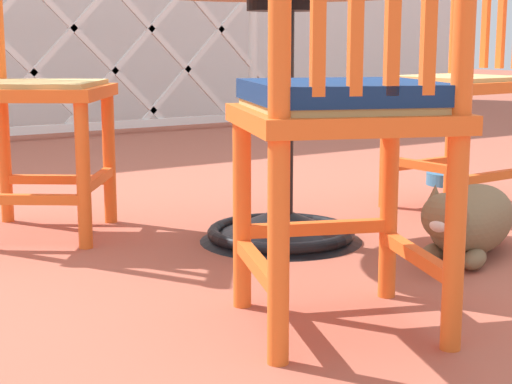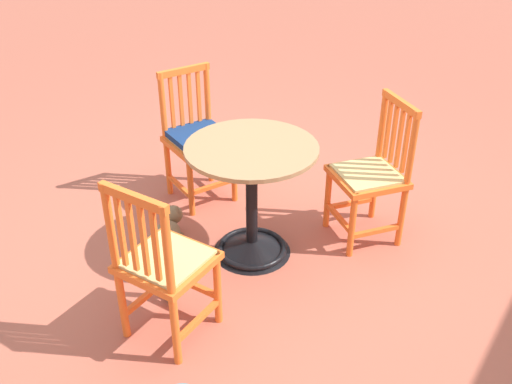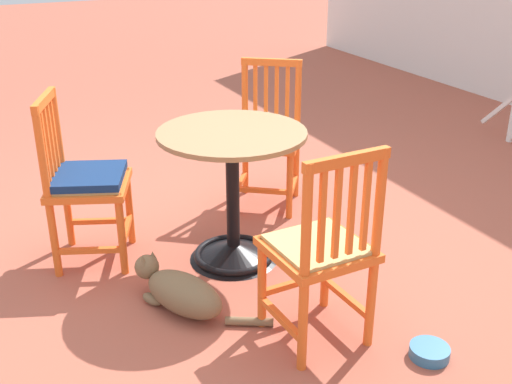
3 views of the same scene
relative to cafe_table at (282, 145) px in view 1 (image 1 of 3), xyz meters
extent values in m
plane|color=#AD5642|center=(-0.07, 0.00, -0.28)|extent=(24.00, 24.00, 0.00)
cylinder|color=white|center=(1.79, 2.86, 0.37)|extent=(0.06, 0.06, 1.31)
cube|color=white|center=(0.50, 2.86, -0.22)|extent=(2.58, 0.04, 0.05)
cube|color=white|center=(0.50, 2.86, 0.37)|extent=(1.19, 0.02, 1.19)
cube|color=white|center=(1.02, 2.86, 0.37)|extent=(1.19, 0.02, 1.19)
cube|color=white|center=(1.53, 2.86, 0.37)|extent=(1.19, 0.02, 1.19)
cube|color=white|center=(0.50, 2.86, 0.37)|extent=(1.19, 0.02, 1.19)
cube|color=white|center=(1.02, 2.86, 0.37)|extent=(1.19, 0.02, 1.19)
cube|color=white|center=(1.53, 2.86, 0.37)|extent=(1.19, 0.02, 1.19)
cone|color=black|center=(0.00, 0.00, -0.23)|extent=(0.48, 0.48, 0.10)
torus|color=black|center=(0.00, 0.00, -0.26)|extent=(0.44, 0.44, 0.04)
cylinder|color=black|center=(0.00, 0.00, 0.09)|extent=(0.07, 0.07, 0.66)
cylinder|color=black|center=(0.00, 0.00, 0.40)|extent=(0.20, 0.20, 0.04)
cylinder|color=orange|center=(0.61, -0.13, -0.06)|extent=(0.04, 0.04, 0.45)
cylinder|color=orange|center=(0.60, 0.21, -0.06)|extent=(0.04, 0.04, 0.45)
cylinder|color=orange|center=(0.94, 0.22, 0.17)|extent=(0.04, 0.04, 0.91)
cube|color=orange|center=(0.78, -0.12, -0.14)|extent=(0.34, 0.04, 0.03)
cube|color=orange|center=(0.77, 0.22, -0.14)|extent=(0.34, 0.04, 0.03)
cube|color=orange|center=(0.61, 0.04, -0.11)|extent=(0.04, 0.34, 0.03)
cube|color=orange|center=(0.78, 0.05, 0.15)|extent=(0.42, 0.42, 0.04)
cube|color=tan|center=(0.78, 0.05, 0.17)|extent=(0.36, 0.36, 0.02)
cube|color=orange|center=(0.95, 0.02, 0.40)|extent=(0.02, 0.02, 0.39)
cube|color=orange|center=(0.94, 0.09, 0.40)|extent=(0.02, 0.02, 0.39)
cube|color=orange|center=(0.94, 0.16, 0.40)|extent=(0.02, 0.02, 0.39)
cylinder|color=orange|center=(-0.31, 0.51, -0.06)|extent=(0.04, 0.04, 0.45)
cylinder|color=orange|center=(-0.51, 0.24, -0.06)|extent=(0.04, 0.04, 0.45)
cylinder|color=orange|center=(-0.59, 0.71, 0.17)|extent=(0.04, 0.04, 0.91)
cube|color=orange|center=(-0.45, 0.61, -0.14)|extent=(0.29, 0.22, 0.03)
cube|color=orange|center=(-0.65, 0.34, -0.14)|extent=(0.29, 0.22, 0.03)
cube|color=orange|center=(-0.41, 0.38, -0.11)|extent=(0.22, 0.29, 0.03)
cube|color=orange|center=(-0.55, 0.48, 0.15)|extent=(0.56, 0.56, 0.04)
cube|color=tan|center=(-0.55, 0.48, 0.17)|extent=(0.49, 0.49, 0.02)
cylinder|color=orange|center=(-0.42, -0.45, -0.06)|extent=(0.04, 0.04, 0.45)
cylinder|color=orange|center=(-0.11, -0.57, -0.06)|extent=(0.04, 0.04, 0.45)
cylinder|color=orange|center=(-0.55, -0.77, 0.17)|extent=(0.04, 0.04, 0.91)
cylinder|color=orange|center=(-0.23, -0.89, 0.17)|extent=(0.04, 0.04, 0.91)
cube|color=orange|center=(-0.49, -0.61, -0.14)|extent=(0.15, 0.33, 0.03)
cube|color=orange|center=(-0.17, -0.73, -0.14)|extent=(0.15, 0.33, 0.03)
cube|color=orange|center=(-0.27, -0.51, -0.11)|extent=(0.33, 0.15, 0.03)
cube|color=orange|center=(-0.33, -0.67, 0.15)|extent=(0.52, 0.52, 0.04)
cube|color=tan|center=(-0.33, -0.67, 0.17)|extent=(0.45, 0.45, 0.02)
cube|color=navy|center=(-0.33, -0.67, 0.20)|extent=(0.47, 0.47, 0.04)
ellipsoid|color=brown|center=(0.36, -0.41, -0.19)|extent=(0.48, 0.37, 0.19)
ellipsoid|color=silver|center=(0.27, -0.45, -0.20)|extent=(0.23, 0.21, 0.14)
sphere|color=brown|center=(0.13, -0.52, -0.13)|extent=(0.12, 0.12, 0.12)
ellipsoid|color=silver|center=(0.10, -0.54, -0.15)|extent=(0.06, 0.07, 0.04)
cone|color=brown|center=(0.16, -0.54, -0.08)|extent=(0.04, 0.04, 0.04)
cone|color=brown|center=(0.13, -0.49, -0.08)|extent=(0.04, 0.04, 0.04)
ellipsoid|color=brown|center=(0.23, -0.53, -0.26)|extent=(0.13, 0.10, 0.05)
ellipsoid|color=brown|center=(0.19, -0.43, -0.26)|extent=(0.13, 0.10, 0.05)
cylinder|color=brown|center=(0.59, -0.18, -0.26)|extent=(0.14, 0.21, 0.04)
cylinder|color=teal|center=(1.13, 0.41, -0.26)|extent=(0.17, 0.17, 0.05)
camera|label=1|loc=(-1.38, -1.94, 0.30)|focal=58.00mm
camera|label=2|loc=(2.36, 1.68, 1.90)|focal=40.68mm
camera|label=3|loc=(2.73, -1.18, 1.42)|focal=43.78mm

